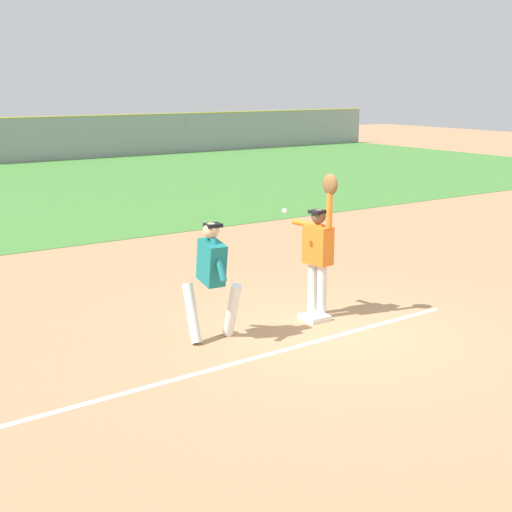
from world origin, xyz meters
The scene contains 9 objects.
ground_plane centered at (0.00, 0.00, 0.00)m, with size 81.24×81.24×0.00m, color tan.
outfield_grass centered at (0.00, 17.02, 0.01)m, with size 48.73×18.49×0.01m, color #478438.
chalk_foul_line centered at (-3.89, -0.31, 0.00)m, with size 12.00×0.10×0.01m, color white.
first_base centered at (0.11, 0.59, 0.04)m, with size 0.38×0.38×0.08m, color white.
fielder centered at (0.27, 0.71, 1.12)m, with size 0.32×0.90×2.28m.
runner centered at (-1.68, 0.70, 1.00)m, with size 0.73×0.85×1.72m.
baseball centered at (-0.31, 0.83, 1.73)m, with size 0.07×0.07×0.07m, color white.
parked_car_green centered at (3.79, 30.54, 0.67)m, with size 4.40×2.12×1.25m.
parked_car_tan centered at (8.06, 30.32, 0.67)m, with size 4.47×2.26×1.25m.
Camera 1 is at (-6.82, -7.86, 3.61)m, focal length 51.31 mm.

